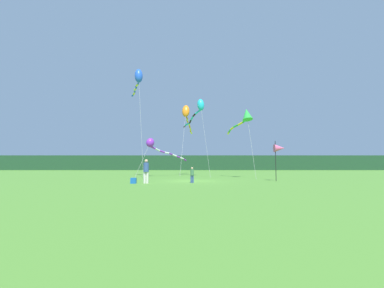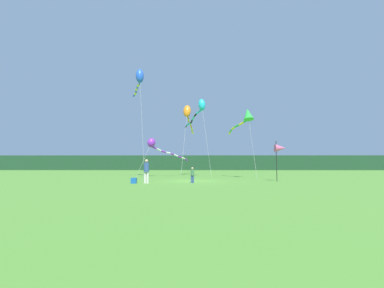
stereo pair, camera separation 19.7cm
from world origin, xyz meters
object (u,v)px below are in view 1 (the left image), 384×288
banner_flag_pole (280,149)px  kite_green (247,116)px  kite_blue (139,77)px  person_adult (147,170)px  cooler_box (135,181)px  kite_cyan (200,108)px  person_child (193,174)px  kite_purple (156,145)px  kite_orange (187,114)px

banner_flag_pole → kite_green: 6.44m
kite_blue → kite_green: kite_blue is taller
person_adult → cooler_box: (-0.91, -0.12, -0.81)m
cooler_box → kite_cyan: kite_cyan is taller
person_child → kite_purple: bearing=112.2°
cooler_box → kite_orange: (3.65, 14.95, 8.02)m
person_child → cooler_box: person_child is taller
cooler_box → banner_flag_pole: size_ratio=0.12×
cooler_box → kite_orange: 17.35m
person_adult → person_child: person_adult is taller
person_child → kite_green: size_ratio=0.16×
kite_blue → kite_purple: (1.75, 1.83, -7.81)m
kite_purple → banner_flag_pole: bearing=-36.2°
person_child → kite_green: kite_green is taller
person_child → kite_orange: (-0.76, 14.25, 7.55)m
kite_blue → kite_purple: size_ratio=1.74×
person_adult → kite_blue: bearing=105.7°
kite_green → cooler_box: bearing=-142.5°
person_adult → person_child: size_ratio=1.50×
kite_purple → kite_cyan: (5.31, -0.13, 4.55)m
person_adult → kite_cyan: 14.27m
person_child → kite_cyan: kite_cyan is taller
person_child → kite_cyan: size_ratio=0.13×
kite_purple → kite_green: bearing=-21.4°
cooler_box → kite_green: size_ratio=0.06×
cooler_box → kite_blue: kite_blue is taller
kite_cyan → kite_green: bearing=-38.4°
kite_orange → kite_green: bearing=-48.1°
kite_green → person_child: bearing=-129.0°
person_adult → kite_orange: kite_orange is taller
cooler_box → kite_cyan: 15.08m
banner_flag_pole → kite_green: kite_green is taller
kite_orange → person_adult: bearing=-100.5°
person_adult → kite_blue: 14.64m
banner_flag_pole → kite_blue: 17.81m
cooler_box → kite_purple: bearing=90.4°
person_adult → cooler_box: bearing=-172.7°
person_child → kite_orange: bearing=93.1°
person_child → banner_flag_pole: size_ratio=0.35×
kite_cyan → kite_orange: kite_orange is taller
banner_flag_pole → kite_blue: size_ratio=0.28×
kite_orange → person_child: bearing=-86.9°
banner_flag_pole → kite_purple: bearing=143.8°
kite_blue → kite_orange: (5.49, 5.03, -3.32)m
kite_orange → kite_purple: bearing=-139.4°
kite_purple → kite_orange: size_ratio=0.62×
person_adult → banner_flag_pole: bearing=14.1°
cooler_box → kite_orange: bearing=76.3°
person_adult → person_child: bearing=9.5°
kite_green → person_adult: bearing=-140.3°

